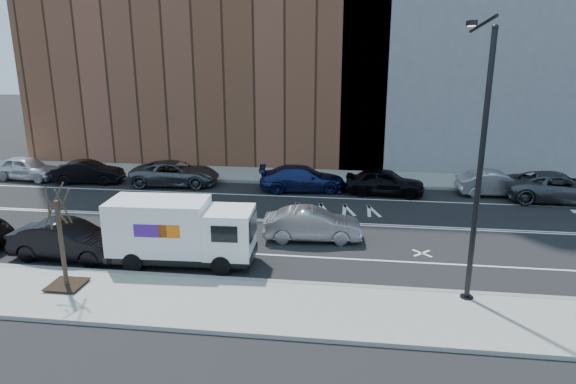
% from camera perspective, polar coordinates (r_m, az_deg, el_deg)
% --- Properties ---
extents(ground, '(120.00, 120.00, 0.00)m').
position_cam_1_polar(ground, '(25.53, 0.30, -3.28)').
color(ground, black).
rests_on(ground, ground).
extents(sidewalk_near, '(44.00, 3.60, 0.15)m').
position_cam_1_polar(sidewalk_near, '(17.54, -3.41, -12.55)').
color(sidewalk_near, gray).
rests_on(sidewalk_near, ground).
extents(sidewalk_far, '(44.00, 3.60, 0.15)m').
position_cam_1_polar(sidewalk_far, '(33.89, 2.17, 1.74)').
color(sidewalk_far, gray).
rests_on(sidewalk_far, ground).
extents(curb_near, '(44.00, 0.25, 0.17)m').
position_cam_1_polar(curb_near, '(19.10, -2.38, -9.96)').
color(curb_near, gray).
rests_on(curb_near, ground).
extents(curb_far, '(44.00, 0.25, 0.17)m').
position_cam_1_polar(curb_far, '(32.16, 1.87, 0.97)').
color(curb_far, gray).
rests_on(curb_far, ground).
extents(road_markings, '(40.00, 8.60, 0.01)m').
position_cam_1_polar(road_markings, '(25.53, 0.30, -3.27)').
color(road_markings, white).
rests_on(road_markings, ground).
extents(bldg_brick, '(26.00, 10.00, 22.00)m').
position_cam_1_polar(bldg_brick, '(41.08, -8.55, 19.46)').
color(bldg_brick, brown).
rests_on(bldg_brick, ground).
extents(streetlight, '(0.44, 4.02, 9.34)m').
position_cam_1_polar(streetlight, '(17.77, 20.37, 4.08)').
color(streetlight, black).
rests_on(streetlight, ground).
extents(street_tree, '(1.20, 1.20, 3.75)m').
position_cam_1_polar(street_tree, '(19.74, -23.75, -6.17)').
color(street_tree, black).
rests_on(street_tree, ground).
extents(fedex_van, '(5.86, 2.26, 2.64)m').
position_cam_1_polar(fedex_van, '(20.74, -11.89, -4.25)').
color(fedex_van, black).
rests_on(fedex_van, ground).
extents(far_parked_a, '(4.63, 2.31, 1.52)m').
position_cam_1_polar(far_parked_a, '(37.32, -27.03, 2.39)').
color(far_parked_a, silver).
rests_on(far_parked_a, ground).
extents(far_parked_b, '(4.40, 1.93, 1.41)m').
position_cam_1_polar(far_parked_b, '(34.76, -21.29, 2.07)').
color(far_parked_b, black).
rests_on(far_parked_b, ground).
extents(far_parked_c, '(5.57, 2.87, 1.50)m').
position_cam_1_polar(far_parked_c, '(32.68, -12.43, 2.05)').
color(far_parked_c, '#515259').
rests_on(far_parked_c, ground).
extents(far_parked_d, '(5.38, 2.72, 1.50)m').
position_cam_1_polar(far_parked_d, '(30.70, 1.63, 1.52)').
color(far_parked_d, navy).
rests_on(far_parked_d, ground).
extents(far_parked_e, '(4.68, 2.18, 1.55)m').
position_cam_1_polar(far_parked_e, '(30.36, 10.69, 1.13)').
color(far_parked_e, black).
rests_on(far_parked_e, ground).
extents(far_parked_f, '(4.45, 1.83, 1.43)m').
position_cam_1_polar(far_parked_f, '(32.03, 22.07, 0.88)').
color(far_parked_f, '#9F9FA3').
rests_on(far_parked_f, ground).
extents(far_parked_g, '(5.91, 2.86, 1.62)m').
position_cam_1_polar(far_parked_g, '(32.31, 27.88, 0.47)').
color(far_parked_g, '#47484E').
rests_on(far_parked_g, ground).
extents(driving_sedan, '(4.46, 1.86, 1.44)m').
position_cam_1_polar(driving_sedan, '(23.01, 2.73, -3.62)').
color(driving_sedan, '#9C9CA0').
rests_on(driving_sedan, ground).
extents(near_parked_rear_a, '(4.82, 1.96, 1.55)m').
position_cam_1_polar(near_parked_rear_a, '(22.82, -23.23, -4.97)').
color(near_parked_rear_a, black).
rests_on(near_parked_rear_a, ground).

